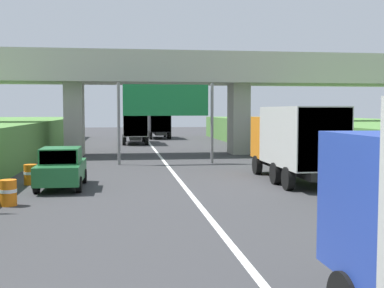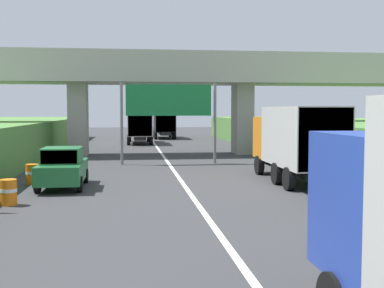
{
  "view_description": "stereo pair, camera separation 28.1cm",
  "coord_description": "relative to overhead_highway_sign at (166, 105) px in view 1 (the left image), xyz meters",
  "views": [
    {
      "loc": [
        -2.57,
        3.6,
        3.27
      ],
      "look_at": [
        0.0,
        21.98,
        2.0
      ],
      "focal_mm": 45.94,
      "sensor_mm": 36.0,
      "label": 1
    },
    {
      "loc": [
        -2.29,
        3.57,
        3.27
      ],
      "look_at": [
        0.0,
        21.98,
        2.0
      ],
      "focal_mm": 45.94,
      "sensor_mm": 36.0,
      "label": 2
    }
  ],
  "objects": [
    {
      "name": "overhead_highway_sign",
      "position": [
        0.0,
        0.0,
        0.0
      ],
      "size": [
        5.88,
        0.18,
        4.95
      ],
      "color": "slate",
      "rests_on": "ground"
    },
    {
      "name": "truck_black",
      "position": [
        1.56,
        27.96,
        -1.68
      ],
      "size": [
        2.44,
        7.3,
        3.44
      ],
      "color": "black",
      "rests_on": "ground"
    },
    {
      "name": "truck_silver",
      "position": [
        -1.46,
        19.03,
        -1.68
      ],
      "size": [
        2.44,
        7.3,
        3.44
      ],
      "color": "black",
      "rests_on": "ground"
    },
    {
      "name": "construction_barrel_3",
      "position": [
        -6.51,
        -12.44,
        -3.15
      ],
      "size": [
        0.57,
        0.57,
        0.9
      ],
      "color": "orange",
      "rests_on": "ground"
    },
    {
      "name": "overpass_bridge",
      "position": [
        0.0,
        6.54,
        1.97
      ],
      "size": [
        40.0,
        4.8,
        7.45
      ],
      "color": "#ADA89E",
      "rests_on": "ground"
    },
    {
      "name": "truck_orange",
      "position": [
        5.18,
        -8.31,
        -1.68
      ],
      "size": [
        2.44,
        7.3,
        3.44
      ],
      "color": "black",
      "rests_on": "ground"
    },
    {
      "name": "car_green",
      "position": [
        -5.17,
        -8.74,
        -2.76
      ],
      "size": [
        1.86,
        4.1,
        1.72
      ],
      "color": "#236B38",
      "rests_on": "ground"
    },
    {
      "name": "construction_barrel_4",
      "position": [
        -6.65,
        -7.58,
        -3.15
      ],
      "size": [
        0.57,
        0.57,
        0.9
      ],
      "color": "orange",
      "rests_on": "ground"
    },
    {
      "name": "lane_centre_stripe",
      "position": [
        0.0,
        -1.45,
        -3.61
      ],
      "size": [
        0.2,
        103.95,
        0.01
      ],
      "primitive_type": "cube",
      "color": "white",
      "rests_on": "ground"
    }
  ]
}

